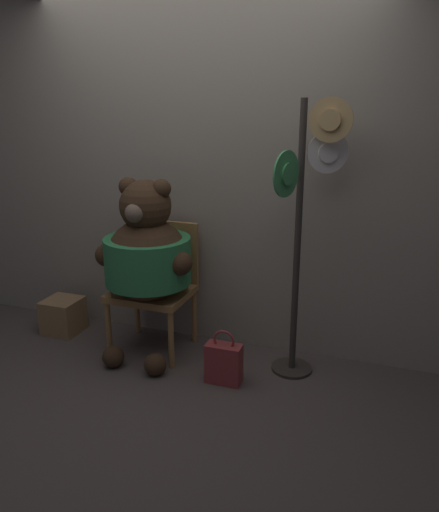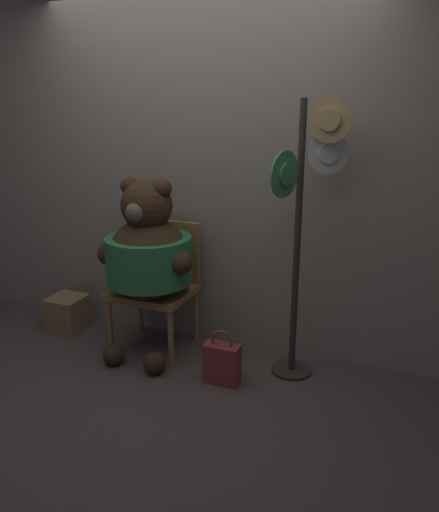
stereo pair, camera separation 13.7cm
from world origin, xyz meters
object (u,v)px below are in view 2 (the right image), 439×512
Objects in this scene: hat_display_rack at (304,222)px; handbag_on_ground at (222,363)px; chair at (158,280)px; teddy_bear at (148,254)px.

handbag_on_ground is (-0.43, -0.29, -0.92)m from hat_display_rack.
chair is at bearing 151.31° from handbag_on_ground.
handbag_on_ground is at bearing -28.69° from chair.
teddy_bear is (0.02, -0.16, 0.25)m from chair.
hat_display_rack is at bearing 34.19° from handbag_on_ground.
teddy_bear is 0.91m from handbag_on_ground.
teddy_bear is 1.12m from hat_display_rack.
teddy_bear is 0.72× the size of hat_display_rack.
teddy_bear is at bearing -174.72° from hat_display_rack.
chair reaches higher than handbag_on_ground.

